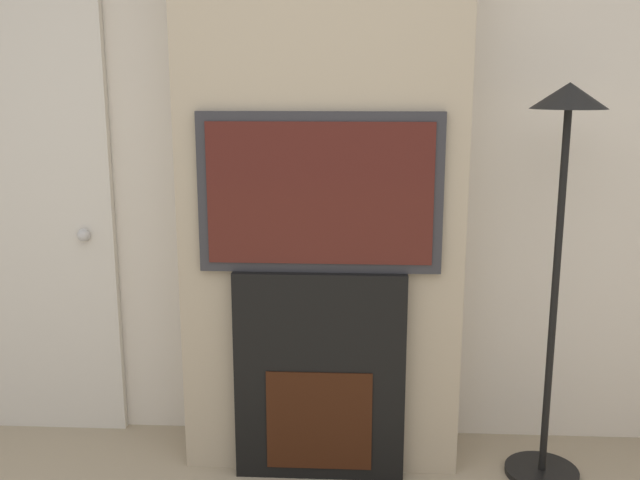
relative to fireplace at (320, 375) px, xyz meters
name	(u,v)px	position (x,y,z in m)	size (l,w,h in m)	color
wall_back	(325,149)	(0.00, 0.40, 0.91)	(6.00, 0.06, 2.70)	silver
chimney_breast	(322,154)	(0.00, 0.19, 0.91)	(1.17, 0.37, 2.70)	tan
fireplace	(320,375)	(0.00, 0.00, 0.00)	(0.71, 0.15, 0.89)	black
television	(320,193)	(0.00, 0.00, 0.77)	(0.97, 0.07, 0.64)	#2D2D33
floor_lamp	(562,197)	(0.95, 0.02, 0.76)	(0.31, 0.31, 1.64)	black
entry_door	(23,224)	(-1.39, 0.35, 0.56)	(0.86, 0.09, 2.01)	silver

